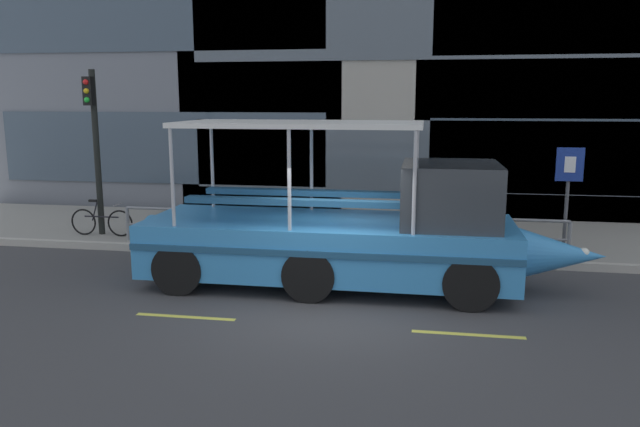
{
  "coord_description": "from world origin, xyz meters",
  "views": [
    {
      "loc": [
        1.63,
        -10.78,
        3.72
      ],
      "look_at": [
        -0.58,
        2.03,
        1.3
      ],
      "focal_mm": 34.4,
      "sensor_mm": 36.0,
      "label": 1
    }
  ],
  "objects_px": {
    "parking_sign": "(568,183)",
    "leaned_bicycle": "(102,222)",
    "duck_tour_boat": "(355,234)",
    "pedestrian_near_bow": "(472,204)",
    "traffic_light_pole": "(95,136)"
  },
  "relations": [
    {
      "from": "leaned_bicycle",
      "to": "parking_sign",
      "type": "bearing_deg",
      "value": -0.31
    },
    {
      "from": "parking_sign",
      "to": "leaned_bicycle",
      "type": "height_order",
      "value": "parking_sign"
    },
    {
      "from": "parking_sign",
      "to": "pedestrian_near_bow",
      "type": "relative_size",
      "value": 1.43
    },
    {
      "from": "duck_tour_boat",
      "to": "pedestrian_near_bow",
      "type": "height_order",
      "value": "duck_tour_boat"
    },
    {
      "from": "traffic_light_pole",
      "to": "pedestrian_near_bow",
      "type": "distance_m",
      "value": 9.77
    },
    {
      "from": "leaned_bicycle",
      "to": "pedestrian_near_bow",
      "type": "bearing_deg",
      "value": 2.78
    },
    {
      "from": "leaned_bicycle",
      "to": "duck_tour_boat",
      "type": "distance_m",
      "value": 7.53
    },
    {
      "from": "parking_sign",
      "to": "traffic_light_pole",
      "type": "bearing_deg",
      "value": 179.02
    },
    {
      "from": "duck_tour_boat",
      "to": "pedestrian_near_bow",
      "type": "bearing_deg",
      "value": 51.26
    },
    {
      "from": "traffic_light_pole",
      "to": "duck_tour_boat",
      "type": "xyz_separation_m",
      "value": [
        7.14,
        -2.79,
        -1.71
      ]
    },
    {
      "from": "leaned_bicycle",
      "to": "pedestrian_near_bow",
      "type": "height_order",
      "value": "pedestrian_near_bow"
    },
    {
      "from": "parking_sign",
      "to": "duck_tour_boat",
      "type": "bearing_deg",
      "value": -150.36
    },
    {
      "from": "traffic_light_pole",
      "to": "duck_tour_boat",
      "type": "bearing_deg",
      "value": -21.35
    },
    {
      "from": "parking_sign",
      "to": "leaned_bicycle",
      "type": "xyz_separation_m",
      "value": [
        -11.58,
        0.06,
        -1.31
      ]
    },
    {
      "from": "traffic_light_pole",
      "to": "duck_tour_boat",
      "type": "height_order",
      "value": "traffic_light_pole"
    }
  ]
}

